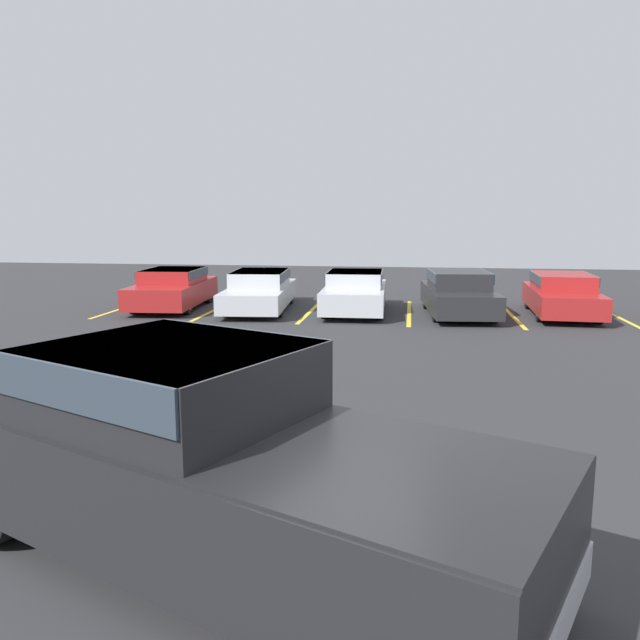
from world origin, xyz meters
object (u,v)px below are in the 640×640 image
at_px(pickup_truck, 200,455).
at_px(parked_sedan_c, 355,291).
at_px(parked_sedan_b, 260,289).
at_px(parked_sedan_e, 562,293).
at_px(parked_sedan_a, 173,287).
at_px(parked_sedan_d, 458,292).

xyz_separation_m(pickup_truck, parked_sedan_c, (0.07, 13.75, -0.25)).
bearing_deg(parked_sedan_b, parked_sedan_c, 83.72).
distance_m(parked_sedan_b, parked_sedan_e, 8.92).
relative_size(parked_sedan_a, parked_sedan_e, 1.02).
bearing_deg(pickup_truck, parked_sedan_e, 91.09).
bearing_deg(parked_sedan_e, parked_sedan_a, -86.20).
height_order(pickup_truck, parked_sedan_e, pickup_truck).
relative_size(parked_sedan_d, parked_sedan_e, 1.02).
xyz_separation_m(parked_sedan_a, parked_sedan_e, (11.69, 0.19, -0.01)).
bearing_deg(parked_sedan_c, parked_sedan_e, 90.52).
bearing_deg(parked_sedan_d, parked_sedan_c, -96.84).
relative_size(pickup_truck, parked_sedan_d, 1.39).
distance_m(parked_sedan_a, parked_sedan_e, 11.69).
distance_m(parked_sedan_a, parked_sedan_c, 5.71).
relative_size(pickup_truck, parked_sedan_c, 1.43).
relative_size(parked_sedan_a, parked_sedan_c, 1.02).
bearing_deg(pickup_truck, parked_sedan_c, 114.22).
bearing_deg(parked_sedan_e, parked_sedan_d, -80.85).
bearing_deg(parked_sedan_b, parked_sedan_a, -93.58).
bearing_deg(parked_sedan_e, parked_sedan_c, -85.04).
bearing_deg(parked_sedan_a, parked_sedan_b, 86.96).
bearing_deg(parked_sedan_e, parked_sedan_b, -86.25).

